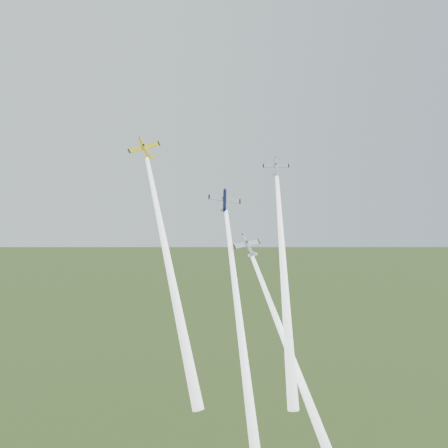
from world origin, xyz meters
TOP-DOWN VIEW (x-y plane):
  - plane_yellow at (-16.31, 7.66)m, footprint 10.26×6.31m
  - smoke_trail_yellow at (-15.18, -12.74)m, footprint 4.47×39.00m
  - plane_navy at (1.65, -1.84)m, footprint 9.89×7.03m
  - smoke_trail_navy at (-2.05, -23.33)m, footprint 9.36×41.50m
  - plane_silver_right at (15.87, -1.28)m, footprint 8.00×6.81m
  - smoke_trail_silver_right at (9.67, -19.33)m, footprint 13.97×35.04m
  - plane_silver_low at (4.43, -10.46)m, footprint 8.88×6.54m
  - smoke_trail_silver_low at (8.33, -28.28)m, footprint 9.65×34.27m

SIDE VIEW (x-z plane):
  - smoke_trail_silver_low at x=8.33m, z-range 39.32..85.19m
  - smoke_trail_navy at x=-2.05m, z-range 40.07..95.67m
  - smoke_trail_silver_right at x=9.67m, z-range 56.07..104.24m
  - smoke_trail_yellow at x=-15.18m, z-range 56.92..108.73m
  - plane_silver_low at x=4.43m, z-range 83.37..90.80m
  - plane_navy at x=1.65m, z-range 93.31..101.81m
  - plane_silver_right at x=15.87m, z-range 103.08..109.17m
  - plane_yellow at x=-16.31m, z-range 105.90..115.34m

